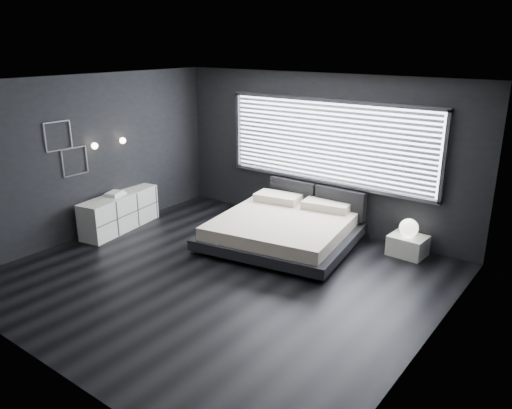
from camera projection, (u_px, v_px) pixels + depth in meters
The scene contains 12 objects.
room at pixel (219, 186), 6.96m from camera, with size 6.04×6.00×2.80m.
window at pixel (328, 142), 8.82m from camera, with size 4.14×0.09×1.52m.
headboard at pixel (316, 198), 9.20m from camera, with size 1.96×0.16×0.52m.
sconce_near at pixel (95, 146), 8.58m from camera, with size 0.18×0.11×0.11m.
sconce_far at pixel (123, 141), 9.03m from camera, with size 0.18×0.11×0.11m.
wall_art_upper at pixel (58, 136), 8.10m from camera, with size 0.01×0.48×0.48m.
wall_art_lower at pixel (75, 161), 8.44m from camera, with size 0.01×0.48×0.48m.
bed at pixel (284, 228), 8.50m from camera, with size 2.68×2.59×0.61m.
nightstand at pixel (408, 245), 8.09m from camera, with size 0.56×0.47×0.33m, color white.
orb_lamp at pixel (409, 228), 7.96m from camera, with size 0.30×0.30×0.30m, color white.
dresser at pixel (120, 212), 9.16m from camera, with size 0.74×1.71×0.66m.
book_stack at pixel (115, 194), 9.00m from camera, with size 0.33×0.39×0.07m.
Camera 1 is at (4.44, -5.03, 3.34)m, focal length 35.00 mm.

